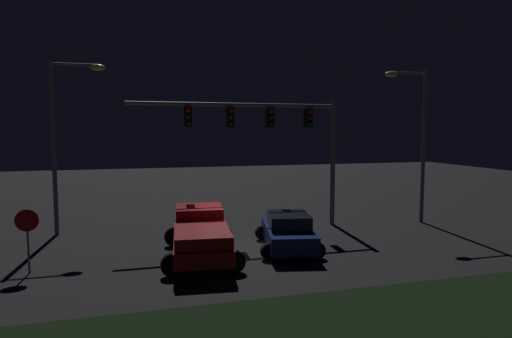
{
  "coord_description": "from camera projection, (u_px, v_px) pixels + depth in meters",
  "views": [
    {
      "loc": [
        -3.72,
        -16.94,
        4.88
      ],
      "look_at": [
        1.48,
        1.72,
        3.14
      ],
      "focal_mm": 30.29,
      "sensor_mm": 36.0,
      "label": 1
    }
  ],
  "objects": [
    {
      "name": "street_lamp_left",
      "position": [
        64.0,
        126.0,
        19.92
      ],
      "size": [
        2.49,
        0.44,
        8.05
      ],
      "color": "slate",
      "rests_on": "ground_plane"
    },
    {
      "name": "ground_plane",
      "position": [
        233.0,
        250.0,
        17.68
      ],
      "size": [
        80.0,
        80.0,
        0.0
      ],
      "primitive_type": "plane",
      "color": "black"
    },
    {
      "name": "car_sedan",
      "position": [
        288.0,
        231.0,
        17.75
      ],
      "size": [
        3.04,
        4.67,
        1.51
      ],
      "rotation": [
        0.0,
        0.0,
        1.37
      ],
      "color": "navy",
      "rests_on": "ground_plane"
    },
    {
      "name": "traffic_signal_gantry",
      "position": [
        271.0,
        127.0,
        21.12
      ],
      "size": [
        10.32,
        0.56,
        6.5
      ],
      "color": "slate",
      "rests_on": "ground_plane"
    },
    {
      "name": "street_lamp_right",
      "position": [
        416.0,
        128.0,
        22.41
      ],
      "size": [
        2.5,
        0.44,
        7.95
      ],
      "color": "slate",
      "rests_on": "ground_plane"
    },
    {
      "name": "pickup_truck",
      "position": [
        200.0,
        231.0,
        16.6
      ],
      "size": [
        3.22,
        5.57,
        1.8
      ],
      "rotation": [
        0.0,
        0.0,
        1.48
      ],
      "color": "maroon",
      "rests_on": "ground_plane"
    },
    {
      "name": "stop_sign",
      "position": [
        27.0,
        229.0,
        14.58
      ],
      "size": [
        0.76,
        0.08,
        2.23
      ],
      "color": "slate",
      "rests_on": "ground_plane"
    }
  ]
}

